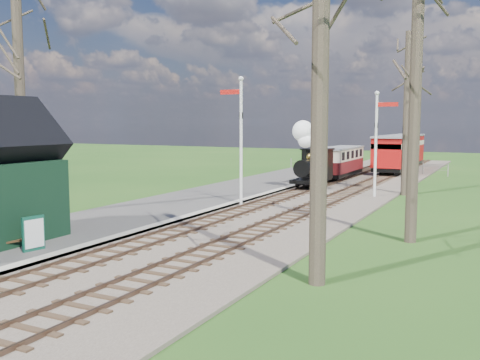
% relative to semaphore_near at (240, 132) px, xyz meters
% --- Properties ---
extents(distant_hills, '(114.40, 48.00, 22.02)m').
position_rel_semaphore_near_xyz_m(distant_hills, '(2.17, 48.38, -19.83)').
color(distant_hills, '#385B23').
rests_on(distant_hills, ground).
extents(ballast_bed, '(8.00, 60.00, 0.10)m').
position_rel_semaphore_near_xyz_m(ballast_bed, '(2.07, 6.00, -3.57)').
color(ballast_bed, brown).
rests_on(ballast_bed, ground).
extents(track_near, '(1.60, 60.00, 0.15)m').
position_rel_semaphore_near_xyz_m(track_near, '(0.77, 6.00, -3.52)').
color(track_near, brown).
rests_on(track_near, ground).
extents(track_far, '(1.60, 60.00, 0.15)m').
position_rel_semaphore_near_xyz_m(track_far, '(3.37, 6.00, -3.52)').
color(track_far, brown).
rests_on(track_far, ground).
extents(platform, '(5.00, 44.00, 0.20)m').
position_rel_semaphore_near_xyz_m(platform, '(-2.73, -2.00, -3.52)').
color(platform, '#474442').
rests_on(platform, ground).
extents(coping_strip, '(0.40, 44.00, 0.21)m').
position_rel_semaphore_near_xyz_m(coping_strip, '(-0.43, -2.00, -3.52)').
color(coping_strip, '#B2AD9E').
rests_on(coping_strip, ground).
extents(semaphore_near, '(1.22, 0.24, 6.22)m').
position_rel_semaphore_near_xyz_m(semaphore_near, '(0.00, 0.00, 0.00)').
color(semaphore_near, silver).
rests_on(semaphore_near, ground).
extents(semaphore_far, '(1.22, 0.24, 5.72)m').
position_rel_semaphore_near_xyz_m(semaphore_far, '(5.14, 6.00, -0.27)').
color(semaphore_far, silver).
rests_on(semaphore_far, ground).
extents(bare_trees, '(15.51, 22.39, 12.00)m').
position_rel_semaphore_near_xyz_m(bare_trees, '(2.10, -5.90, 1.59)').
color(bare_trees, '#382D23').
rests_on(bare_trees, ground).
extents(fence_line, '(12.60, 0.08, 1.00)m').
position_rel_semaphore_near_xyz_m(fence_line, '(1.07, 20.00, -3.07)').
color(fence_line, slate).
rests_on(fence_line, ground).
extents(locomotive, '(1.59, 3.71, 3.98)m').
position_rel_semaphore_near_xyz_m(locomotive, '(0.76, 8.05, -1.76)').
color(locomotive, black).
rests_on(locomotive, ground).
extents(coach, '(1.86, 6.36, 1.95)m').
position_rel_semaphore_near_xyz_m(coach, '(0.77, 14.11, -2.26)').
color(coach, black).
rests_on(coach, ground).
extents(red_carriage_a, '(2.31, 5.73, 2.43)m').
position_rel_semaphore_near_xyz_m(red_carriage_a, '(3.37, 19.61, -1.97)').
color(red_carriage_a, black).
rests_on(red_carriage_a, ground).
extents(red_carriage_b, '(2.31, 5.73, 2.43)m').
position_rel_semaphore_near_xyz_m(red_carriage_b, '(3.37, 25.11, -1.97)').
color(red_carriage_b, black).
rests_on(red_carriage_b, ground).
extents(sign_board, '(0.22, 0.72, 1.06)m').
position_rel_semaphore_near_xyz_m(sign_board, '(-1.28, -11.28, -2.89)').
color(sign_board, '#0E4433').
rests_on(sign_board, platform).
extents(bench, '(0.75, 1.47, 0.81)m').
position_rel_semaphore_near_xyz_m(bench, '(-2.24, -11.26, -3.04)').
color(bench, '#3F2B16').
rests_on(bench, platform).
extents(person, '(0.32, 0.47, 1.24)m').
position_rel_semaphore_near_xyz_m(person, '(-2.29, -9.25, -2.80)').
color(person, black).
rests_on(person, platform).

